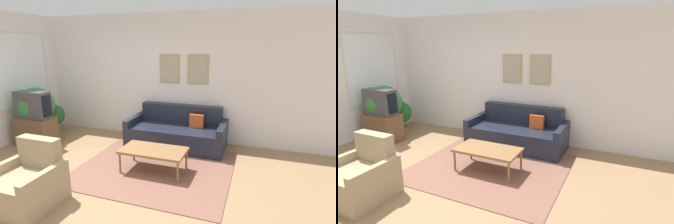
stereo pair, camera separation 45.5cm
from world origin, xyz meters
The scene contains 11 objects.
ground_plane centered at (0.00, 0.00, 0.00)m, with size 16.00×16.00×0.00m, color #997551.
area_rug centered at (0.76, 0.99, 0.01)m, with size 2.52×2.20×0.01m.
wall_back centered at (0.01, 2.56, 1.35)m, with size 8.00×0.09×2.70m.
couch centered at (0.80, 2.10, 0.28)m, with size 1.98×0.90×0.81m.
coffee_table centered at (0.78, 0.87, 0.35)m, with size 1.06×0.58×0.39m.
tv_stand centered at (-1.97, 1.15, 0.30)m, with size 0.78×0.45×0.59m.
tv centered at (-1.97, 1.15, 0.86)m, with size 0.73×0.28×0.55m.
armchair centered at (-0.40, -0.55, 0.28)m, with size 0.79×0.76×0.84m.
potted_plant_tall centered at (-2.10, 1.35, 0.78)m, with size 0.75×0.75×1.18m.
potted_plant_by_window centered at (-2.26, 1.79, 0.51)m, with size 0.50×0.50×0.79m.
potted_plant_small centered at (-1.99, 1.70, 0.47)m, with size 0.48×0.48×0.74m.
Camera 2 is at (2.74, -2.64, 2.04)m, focal length 28.00 mm.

